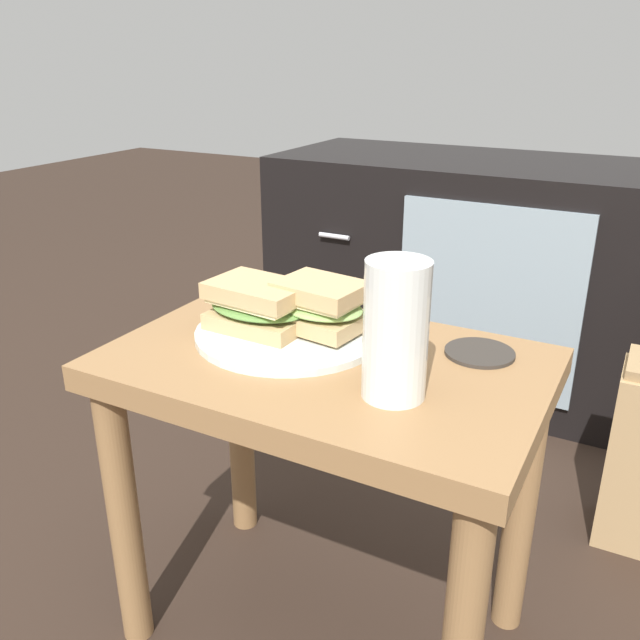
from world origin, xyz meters
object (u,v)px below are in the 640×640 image
at_px(sandwich_back, 321,305).
at_px(sandwich_front, 258,306).
at_px(tv_cabinet, 464,272).
at_px(plate, 290,332).
at_px(coaster, 480,353).
at_px(beer_glass, 396,333).

bearing_deg(sandwich_back, sandwich_front, -159.17).
relative_size(sandwich_front, sandwich_back, 1.09).
bearing_deg(tv_cabinet, plate, -89.14).
bearing_deg(coaster, beer_glass, -110.35).
distance_m(tv_cabinet, sandwich_front, 0.95).
bearing_deg(beer_glass, sandwich_back, 144.78).
bearing_deg(sandwich_back, beer_glass, -35.22).
bearing_deg(tv_cabinet, coaster, -72.75).
bearing_deg(sandwich_front, tv_cabinet, 88.35).
bearing_deg(plate, sandwich_front, -159.17).
distance_m(sandwich_front, sandwich_back, 0.09).
bearing_deg(beer_glass, sandwich_front, 161.85).
bearing_deg(coaster, sandwich_front, -164.69).
bearing_deg(sandwich_back, plate, -159.17).
bearing_deg(sandwich_front, plate, 20.83).
bearing_deg(coaster, sandwich_back, -166.91).
bearing_deg(tv_cabinet, sandwich_back, -86.54).
bearing_deg(sandwich_front, sandwich_back, 20.83).
bearing_deg(plate, beer_glass, -25.50).
xyz_separation_m(tv_cabinet, sandwich_front, (-0.03, -0.93, 0.21)).
distance_m(tv_cabinet, plate, 0.93).
bearing_deg(coaster, plate, -165.62).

